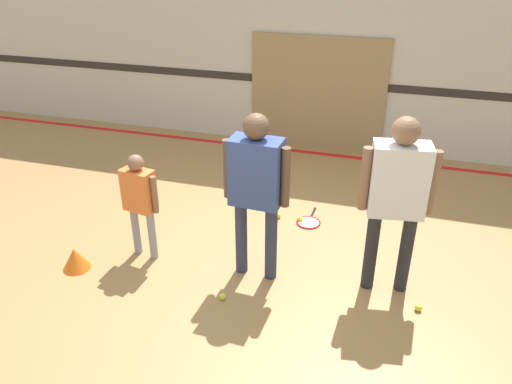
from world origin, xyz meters
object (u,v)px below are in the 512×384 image
object	(u,v)px
person_student_right	(397,189)
tennis_ball_stray_left	(418,308)
racket_spare_on_floor	(309,222)
person_student_left	(139,196)
tennis_ball_by_spare_racket	(300,219)
training_cone	(75,259)
tennis_ball_stray_right	(278,216)
tennis_ball_near_instructor	(222,297)
person_instructor	(256,181)

from	to	relation	value
person_student_right	tennis_ball_stray_left	bearing A→B (deg)	132.86
person_student_right	racket_spare_on_floor	distance (m)	1.73
person_student_left	tennis_ball_by_spare_racket	xyz separation A→B (m)	(1.43, 1.14, -0.69)
tennis_ball_stray_left	training_cone	distance (m)	3.39
tennis_ball_stray_left	tennis_ball_stray_right	distance (m)	2.06
training_cone	tennis_ball_by_spare_racket	bearing A→B (deg)	37.95
tennis_ball_near_instructor	tennis_ball_stray_right	size ratio (longest dim) A/B	1.00
racket_spare_on_floor	tennis_ball_near_instructor	xyz separation A→B (m)	(-0.51, -1.61, 0.02)
person_instructor	tennis_ball_near_instructor	xyz separation A→B (m)	(-0.19, -0.48, -1.01)
person_instructor	tennis_ball_stray_right	bearing A→B (deg)	95.58
tennis_ball_by_spare_racket	racket_spare_on_floor	bearing A→B (deg)	5.04
tennis_ball_by_spare_racket	tennis_ball_stray_right	size ratio (longest dim) A/B	1.00
person_instructor	tennis_ball_near_instructor	distance (m)	1.14
person_student_left	racket_spare_on_floor	distance (m)	2.05
person_student_right	tennis_ball_by_spare_racket	distance (m)	1.77
tennis_ball_near_instructor	tennis_ball_stray_right	xyz separation A→B (m)	(0.13, 1.61, 0.00)
person_student_left	racket_spare_on_floor	xyz separation A→B (m)	(1.54, 1.15, -0.71)
tennis_ball_near_instructor	training_cone	bearing A→B (deg)	178.68
racket_spare_on_floor	tennis_ball_by_spare_racket	bearing A→B (deg)	97.06
person_student_right	tennis_ball_near_instructor	distance (m)	1.88
tennis_ball_near_instructor	racket_spare_on_floor	bearing A→B (deg)	72.48
tennis_ball_by_spare_racket	tennis_ball_stray_right	xyz separation A→B (m)	(-0.27, 0.01, 0.00)
tennis_ball_near_instructor	person_student_left	bearing A→B (deg)	155.97
person_student_left	person_student_right	distance (m)	2.50
person_student_left	tennis_ball_stray_right	world-z (taller)	person_student_left
racket_spare_on_floor	person_student_right	bearing A→B (deg)	-134.68
tennis_ball_near_instructor	tennis_ball_by_spare_racket	distance (m)	1.65
person_instructor	training_cone	xyz separation A→B (m)	(-1.79, -0.44, -0.93)
person_instructor	training_cone	distance (m)	2.07
racket_spare_on_floor	tennis_ball_stray_left	distance (m)	1.77
person_instructor	racket_spare_on_floor	bearing A→B (deg)	76.88
tennis_ball_near_instructor	tennis_ball_stray_right	distance (m)	1.61
tennis_ball_by_spare_racket	training_cone	world-z (taller)	training_cone
tennis_ball_near_instructor	training_cone	size ratio (longest dim) A/B	0.23
person_student_left	person_student_right	world-z (taller)	person_student_right
person_instructor	tennis_ball_stray_left	distance (m)	1.88
tennis_ball_stray_right	training_cone	bearing A→B (deg)	-137.87
tennis_ball_stray_right	training_cone	world-z (taller)	training_cone
person_student_left	tennis_ball_by_spare_racket	distance (m)	1.96
racket_spare_on_floor	tennis_ball_stray_right	world-z (taller)	tennis_ball_stray_right
tennis_ball_by_spare_racket	person_student_right	bearing A→B (deg)	-43.30
person_student_left	tennis_ball_near_instructor	distance (m)	1.32
person_student_right	training_cone	bearing A→B (deg)	1.91
person_student_right	person_student_left	bearing A→B (deg)	-5.22
racket_spare_on_floor	tennis_ball_by_spare_racket	size ratio (longest dim) A/B	7.82
tennis_ball_stray_left	training_cone	bearing A→B (deg)	-174.48
person_instructor	tennis_ball_by_spare_racket	xyz separation A→B (m)	(0.21, 1.12, -1.01)
person_student_left	training_cone	xyz separation A→B (m)	(-0.57, -0.42, -0.60)
person_student_left	racket_spare_on_floor	size ratio (longest dim) A/B	2.25
person_student_left	tennis_ball_by_spare_racket	world-z (taller)	person_student_left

